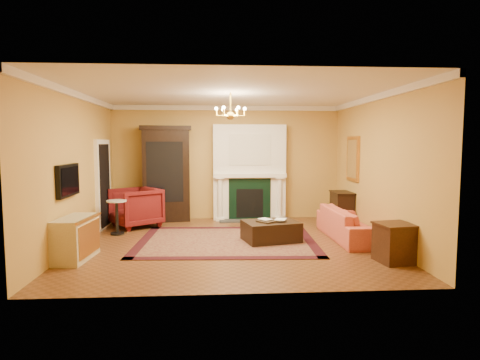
{
  "coord_description": "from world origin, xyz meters",
  "views": [
    {
      "loc": [
        -0.32,
        -7.94,
        2.01
      ],
      "look_at": [
        0.21,
        0.3,
        1.26
      ],
      "focal_mm": 30.0,
      "sensor_mm": 36.0,
      "label": 1
    }
  ],
  "objects": [
    {
      "name": "book_b",
      "position": [
        0.93,
        0.12,
        0.59
      ],
      "size": [
        0.21,
        0.09,
        0.29
      ],
      "primitive_type": "imported",
      "rotation": [
        0.0,
        0.0,
        -0.35
      ],
      "color": "gray",
      "rests_on": "ottoman_tray"
    },
    {
      "name": "end_table",
      "position": [
        2.72,
        -1.47,
        0.32
      ],
      "size": [
        0.63,
        0.63,
        0.63
      ],
      "primitive_type": "cube",
      "rotation": [
        0.0,
        0.0,
        0.16
      ],
      "color": "#391D0F",
      "rests_on": "floor"
    },
    {
      "name": "wall_front",
      "position": [
        0.0,
        -2.76,
        1.5
      ],
      "size": [
        6.0,
        0.02,
        3.0
      ],
      "primitive_type": "cube",
      "color": "#B78E41",
      "rests_on": "floor"
    },
    {
      "name": "wingback_armchair",
      "position": [
        -2.22,
        1.76,
        0.52
      ],
      "size": [
        1.36,
        1.37,
        1.04
      ],
      "primitive_type": "imported",
      "rotation": [
        0.0,
        0.0,
        -0.94
      ],
      "color": "maroon",
      "rests_on": "floor"
    },
    {
      "name": "chandelier",
      "position": [
        -0.0,
        0.0,
        2.61
      ],
      "size": [
        0.63,
        0.55,
        0.53
      ],
      "color": "gold",
      "rests_on": "ceiling"
    },
    {
      "name": "china_cabinet",
      "position": [
        -1.57,
        2.49,
        1.18
      ],
      "size": [
        1.23,
        0.67,
        2.35
      ],
      "primitive_type": "cube",
      "rotation": [
        0.0,
        0.0,
        0.12
      ],
      "color": "black",
      "rests_on": "floor"
    },
    {
      "name": "topiary_right",
      "position": [
        1.11,
        2.53,
        1.48
      ],
      "size": [
        0.17,
        0.17,
        0.45
      ],
      "color": "tan",
      "rests_on": "fireplace"
    },
    {
      "name": "book_a",
      "position": [
        0.63,
        0.05,
        0.58
      ],
      "size": [
        0.18,
        0.12,
        0.26
      ],
      "primitive_type": "imported",
      "rotation": [
        0.0,
        0.0,
        0.56
      ],
      "color": "gray",
      "rests_on": "ottoman_tray"
    },
    {
      "name": "pedestal_table",
      "position": [
        -2.48,
        0.95,
        0.44
      ],
      "size": [
        0.43,
        0.43,
        0.77
      ],
      "color": "black",
      "rests_on": "floor"
    },
    {
      "name": "ottoman_tray",
      "position": [
        0.78,
        0.07,
        0.43
      ],
      "size": [
        0.54,
        0.53,
        0.03
      ],
      "primitive_type": "cube",
      "rotation": [
        0.0,
        0.0,
        0.67
      ],
      "color": "black",
      "rests_on": "leather_ottoman"
    },
    {
      "name": "commode",
      "position": [
        -2.73,
        -0.97,
        0.37
      ],
      "size": [
        0.55,
        1.03,
        0.74
      ],
      "primitive_type": "cube",
      "rotation": [
        0.0,
        0.0,
        -0.08
      ],
      "color": "beige",
      "rests_on": "floor"
    },
    {
      "name": "coral_sofa",
      "position": [
        2.54,
        0.23,
        0.43
      ],
      "size": [
        0.68,
        2.2,
        0.86
      ],
      "primitive_type": "imported",
      "rotation": [
        0.0,
        0.0,
        1.59
      ],
      "color": "#DA5A45",
      "rests_on": "floor"
    },
    {
      "name": "fireplace",
      "position": [
        0.6,
        2.57,
        1.19
      ],
      "size": [
        1.9,
        0.7,
        2.5
      ],
      "color": "white",
      "rests_on": "wall_back"
    },
    {
      "name": "gilt_mirror",
      "position": [
        2.97,
        1.4,
        1.65
      ],
      "size": [
        0.06,
        0.76,
        1.05
      ],
      "color": "gold",
      "rests_on": "wall_right"
    },
    {
      "name": "leather_ottoman",
      "position": [
        0.83,
        0.1,
        0.22
      ],
      "size": [
        1.23,
        1.02,
        0.4
      ],
      "primitive_type": "cube",
      "rotation": [
        0.0,
        0.0,
        0.24
      ],
      "color": "black",
      "rests_on": "oriental_rug"
    },
    {
      "name": "topiary_left",
      "position": [
        0.08,
        2.53,
        1.47
      ],
      "size": [
        0.16,
        0.16,
        0.43
      ],
      "color": "tan",
      "rests_on": "fireplace"
    },
    {
      "name": "oriental_rug",
      "position": [
        -0.08,
        0.17,
        0.01
      ],
      "size": [
        3.74,
        2.88,
        0.01
      ],
      "primitive_type": "cube",
      "rotation": [
        0.0,
        0.0,
        -0.05
      ],
      "color": "#400D16",
      "rests_on": "floor"
    },
    {
      "name": "crown_molding",
      "position": [
        0.0,
        0.96,
        2.94
      ],
      "size": [
        6.0,
        5.5,
        0.12
      ],
      "color": "white",
      "rests_on": "ceiling"
    },
    {
      "name": "wall_left",
      "position": [
        -3.01,
        0.0,
        1.5
      ],
      "size": [
        0.02,
        5.5,
        3.0
      ],
      "primitive_type": "cube",
      "color": "#B78E41",
      "rests_on": "floor"
    },
    {
      "name": "wall_back",
      "position": [
        0.0,
        2.76,
        1.5
      ],
      "size": [
        6.0,
        0.02,
        3.0
      ],
      "primitive_type": "cube",
      "color": "#B78E41",
      "rests_on": "floor"
    },
    {
      "name": "ceiling",
      "position": [
        0.0,
        0.0,
        3.01
      ],
      "size": [
        6.0,
        5.5,
        0.02
      ],
      "primitive_type": "cube",
      "color": "silver",
      "rests_on": "wall_back"
    },
    {
      "name": "console_table",
      "position": [
        2.78,
        1.56,
        0.4
      ],
      "size": [
        0.43,
        0.74,
        0.81
      ],
      "primitive_type": "cube",
      "rotation": [
        0.0,
        0.0,
        -0.03
      ],
      "color": "black",
      "rests_on": "floor"
    },
    {
      "name": "tv_panel",
      "position": [
        -2.95,
        -0.6,
        1.35
      ],
      "size": [
        0.09,
        0.95,
        0.58
      ],
      "color": "black",
      "rests_on": "wall_left"
    },
    {
      "name": "floor",
      "position": [
        0.0,
        0.0,
        -0.01
      ],
      "size": [
        6.0,
        5.5,
        0.02
      ],
      "primitive_type": "cube",
      "color": "brown",
      "rests_on": "ground"
    },
    {
      "name": "doorway",
      "position": [
        -2.95,
        1.7,
        1.05
      ],
      "size": [
        0.08,
        1.05,
        2.1
      ],
      "color": "white",
      "rests_on": "wall_left"
    },
    {
      "name": "wall_right",
      "position": [
        3.01,
        0.0,
        1.5
      ],
      "size": [
        0.02,
        5.5,
        3.0
      ],
      "primitive_type": "cube",
      "color": "#B78E41",
      "rests_on": "floor"
    }
  ]
}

